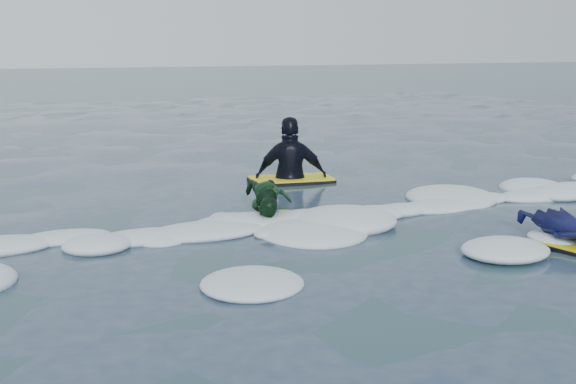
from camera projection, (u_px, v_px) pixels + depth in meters
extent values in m
plane|color=#1B3743|center=(368.00, 257.00, 7.05)|extent=(120.00, 120.00, 0.00)
cube|color=black|center=(275.00, 220.00, 8.45)|extent=(0.62, 0.84, 0.04)
cube|color=yellow|center=(275.00, 217.00, 8.44)|extent=(0.60, 0.82, 0.01)
cube|color=#186DB4|center=(275.00, 217.00, 8.44)|extent=(0.34, 0.72, 0.00)
imported|color=#0E3614|center=(269.00, 199.00, 8.59)|extent=(0.87, 1.23, 0.42)
cube|color=black|center=(291.00, 181.00, 10.77)|extent=(1.31, 0.83, 0.06)
cube|color=yellow|center=(291.00, 178.00, 10.77)|extent=(1.28, 0.80, 0.02)
imported|color=black|center=(291.00, 179.00, 10.77)|extent=(1.17, 0.77, 1.85)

